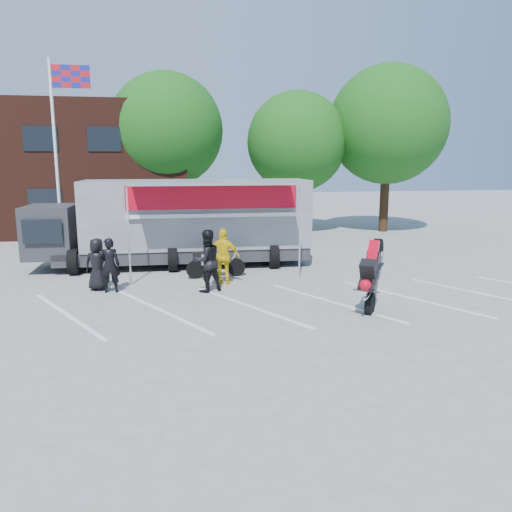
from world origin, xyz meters
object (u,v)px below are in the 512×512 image
object	(u,v)px
spectator_leather_a	(97,264)
tree_left	(166,130)
tree_right	(388,125)
stunt_bike_rider	(375,307)
flagpole	(61,133)
parked_motorcycle	(216,277)
spectator_leather_b	(110,265)
tree_mid	(297,142)
transporter_truck	(185,265)
spectator_hivis	(224,257)
spectator_leather_c	(207,261)

from	to	relation	value
spectator_leather_a	tree_left	bearing A→B (deg)	-88.39
tree_right	stunt_bike_rider	world-z (taller)	tree_right
flagpole	parked_motorcycle	xyz separation A→B (m)	(5.86, -5.36, -5.05)
tree_left	spectator_leather_b	world-z (taller)	tree_left
tree_left	tree_mid	world-z (taller)	tree_left
tree_right	transporter_truck	xyz separation A→B (m)	(-11.38, -7.70, -5.88)
tree_left	spectator_leather_b	bearing A→B (deg)	-97.71
tree_right	spectator_hivis	size ratio (longest dim) A/B	5.00
parked_motorcycle	tree_right	bearing A→B (deg)	-52.90
transporter_truck	parked_motorcycle	bearing A→B (deg)	-64.75
transporter_truck	parked_motorcycle	distance (m)	2.38
stunt_bike_rider	spectator_hivis	xyz separation A→B (m)	(-3.82, 3.25, 0.91)
stunt_bike_rider	spectator_leather_c	xyz separation A→B (m)	(-4.42, 2.44, 0.96)
flagpole	tree_right	world-z (taller)	tree_right
flagpole	spectator_leather_b	size ratio (longest dim) A/B	4.75
tree_right	spectator_leather_b	xyz separation A→B (m)	(-13.74, -11.33, -5.04)
tree_left	stunt_bike_rider	world-z (taller)	tree_left
tree_mid	transporter_truck	world-z (taller)	tree_mid
flagpole	parked_motorcycle	size ratio (longest dim) A/B	3.83
spectator_leather_b	flagpole	bearing A→B (deg)	-73.48
transporter_truck	spectator_leather_b	size ratio (longest dim) A/B	6.06
tree_right	parked_motorcycle	xyz separation A→B (m)	(-10.39, -9.86, -5.88)
tree_mid	tree_right	xyz separation A→B (m)	(5.00, -0.50, 0.93)
parked_motorcycle	spectator_leather_a	size ratio (longest dim) A/B	1.29
tree_left	spectator_hivis	world-z (taller)	tree_left
flagpole	spectator_leather_a	bearing A→B (deg)	-71.98
parked_motorcycle	spectator_leather_a	bearing A→B (deg)	100.05
tree_right	tree_mid	bearing A→B (deg)	174.29
tree_mid	spectator_hivis	bearing A→B (deg)	-114.63
tree_right	spectator_leather_b	distance (m)	18.50
spectator_leather_c	parked_motorcycle	bearing A→B (deg)	-128.08
flagpole	spectator_leather_a	xyz separation A→B (m)	(2.10, -6.47, -4.24)
tree_mid	spectator_leather_c	world-z (taller)	tree_mid
tree_mid	spectator_leather_a	size ratio (longest dim) A/B	4.72
parked_motorcycle	stunt_bike_rider	xyz separation A→B (m)	(3.98, -4.28, 0.00)
tree_right	transporter_truck	bearing A→B (deg)	-145.92
tree_mid	tree_right	bearing A→B (deg)	-5.71
tree_mid	tree_right	size ratio (longest dim) A/B	0.84
parked_motorcycle	spectator_hivis	world-z (taller)	spectator_hivis
tree_right	spectator_leather_c	size ratio (longest dim) A/B	4.77
flagpole	transporter_truck	distance (m)	7.71
tree_left	transporter_truck	bearing A→B (deg)	-86.17
spectator_leather_c	spectator_hivis	world-z (taller)	spectator_leather_c
flagpole	transporter_truck	bearing A→B (deg)	-33.38
tree_right	spectator_leather_b	world-z (taller)	tree_right
transporter_truck	spectator_leather_b	xyz separation A→B (m)	(-2.35, -3.63, 0.84)
spectator_hivis	transporter_truck	bearing A→B (deg)	-50.60
spectator_leather_a	spectator_leather_c	size ratio (longest dim) A/B	0.85
tree_mid	spectator_leather_b	world-z (taller)	tree_mid
flagpole	spectator_leather_a	world-z (taller)	flagpole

